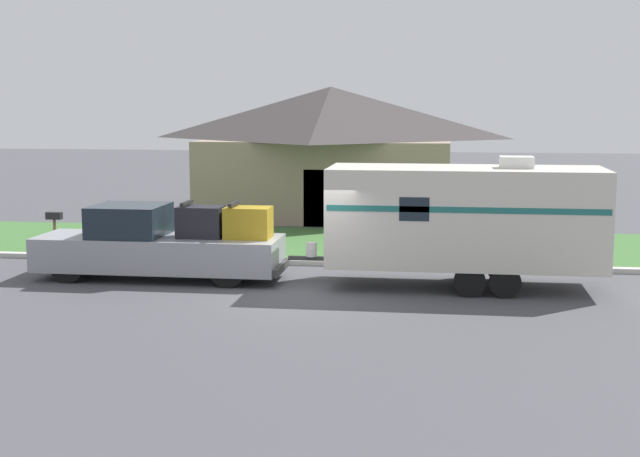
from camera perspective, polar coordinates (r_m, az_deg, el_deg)
name	(u,v)px	position (r m, az deg, el deg)	size (l,w,h in m)	color
ground_plane	(303,294)	(21.37, -1.08, -4.20)	(120.00, 120.00, 0.00)	#47474C
curb_strip	(324,263)	(25.00, 0.28, -2.22)	(80.00, 0.30, 0.14)	beige
lawn_strip	(340,244)	(28.57, 1.28, -1.01)	(80.00, 7.00, 0.03)	#3D6B33
house_across_street	(331,148)	(36.15, 0.69, 5.15)	(10.32, 8.37, 5.14)	gray
pickup_truck	(161,245)	(23.39, -10.16, -1.04)	(6.43, 1.98, 2.03)	black
travel_trailer	(465,217)	(22.10, 9.28, 0.75)	(7.73, 2.43, 3.25)	black
mailbox	(54,221)	(28.14, -16.64, 0.44)	(0.48, 0.20, 1.24)	brown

